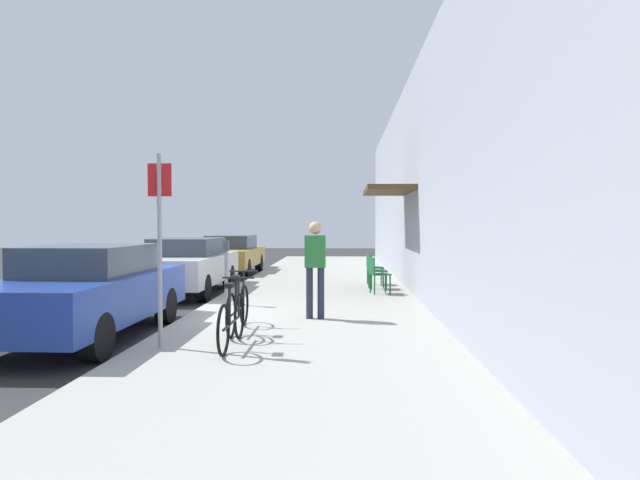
{
  "coord_description": "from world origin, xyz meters",
  "views": [
    {
      "loc": [
        2.85,
        -9.77,
        1.78
      ],
      "look_at": [
        2.1,
        8.16,
        1.25
      ],
      "focal_mm": 30.67,
      "sensor_mm": 36.0,
      "label": 1
    }
  ],
  "objects_px": {
    "street_sign": "(160,234)",
    "cafe_chair_0": "(377,273)",
    "parking_meter": "(226,267)",
    "parked_car_1": "(187,265)",
    "cafe_chair_1": "(374,269)",
    "pedestrian_standing": "(315,262)",
    "bicycle_1": "(238,308)",
    "bicycle_0": "(232,320)",
    "cafe_chair_2": "(372,266)",
    "parked_car_2": "(231,254)",
    "parked_car_0": "(87,290)"
  },
  "relations": [
    {
      "from": "parking_meter",
      "to": "bicycle_0",
      "type": "relative_size",
      "value": 0.77
    },
    {
      "from": "bicycle_0",
      "to": "pedestrian_standing",
      "type": "bearing_deg",
      "value": 65.82
    },
    {
      "from": "parking_meter",
      "to": "bicycle_1",
      "type": "distance_m",
      "value": 2.93
    },
    {
      "from": "parking_meter",
      "to": "cafe_chair_2",
      "type": "xyz_separation_m",
      "value": [
        3.21,
        3.81,
        -0.26
      ]
    },
    {
      "from": "parked_car_1",
      "to": "street_sign",
      "type": "bearing_deg",
      "value": -76.85
    },
    {
      "from": "parked_car_1",
      "to": "pedestrian_standing",
      "type": "height_order",
      "value": "pedestrian_standing"
    },
    {
      "from": "cafe_chair_1",
      "to": "pedestrian_standing",
      "type": "relative_size",
      "value": 0.51
    },
    {
      "from": "bicycle_0",
      "to": "parked_car_1",
      "type": "bearing_deg",
      "value": 111.12
    },
    {
      "from": "parked_car_1",
      "to": "parked_car_2",
      "type": "height_order",
      "value": "parked_car_1"
    },
    {
      "from": "parked_car_2",
      "to": "pedestrian_standing",
      "type": "height_order",
      "value": "pedestrian_standing"
    },
    {
      "from": "parking_meter",
      "to": "parked_car_1",
      "type": "bearing_deg",
      "value": 121.82
    },
    {
      "from": "bicycle_0",
      "to": "cafe_chair_0",
      "type": "distance_m",
      "value": 6.16
    },
    {
      "from": "street_sign",
      "to": "pedestrian_standing",
      "type": "height_order",
      "value": "street_sign"
    },
    {
      "from": "street_sign",
      "to": "cafe_chair_0",
      "type": "height_order",
      "value": "street_sign"
    },
    {
      "from": "parked_car_2",
      "to": "bicycle_0",
      "type": "relative_size",
      "value": 2.57
    },
    {
      "from": "cafe_chair_2",
      "to": "pedestrian_standing",
      "type": "distance_m",
      "value": 5.61
    },
    {
      "from": "cafe_chair_0",
      "to": "pedestrian_standing",
      "type": "relative_size",
      "value": 0.51
    },
    {
      "from": "parking_meter",
      "to": "street_sign",
      "type": "xyz_separation_m",
      "value": [
        -0.05,
        -3.92,
        0.75
      ]
    },
    {
      "from": "bicycle_0",
      "to": "cafe_chair_1",
      "type": "height_order",
      "value": "bicycle_0"
    },
    {
      "from": "parked_car_2",
      "to": "bicycle_1",
      "type": "distance_m",
      "value": 11.02
    },
    {
      "from": "parked_car_0",
      "to": "cafe_chair_1",
      "type": "relative_size",
      "value": 5.06
    },
    {
      "from": "parking_meter",
      "to": "cafe_chair_1",
      "type": "distance_m",
      "value": 4.28
    },
    {
      "from": "bicycle_1",
      "to": "cafe_chair_2",
      "type": "distance_m",
      "value": 7.03
    },
    {
      "from": "street_sign",
      "to": "cafe_chair_1",
      "type": "distance_m",
      "value": 7.55
    },
    {
      "from": "bicycle_1",
      "to": "cafe_chair_0",
      "type": "distance_m",
      "value": 5.23
    },
    {
      "from": "parked_car_1",
      "to": "parking_meter",
      "type": "relative_size",
      "value": 3.33
    },
    {
      "from": "street_sign",
      "to": "bicycle_0",
      "type": "height_order",
      "value": "street_sign"
    },
    {
      "from": "parked_car_1",
      "to": "cafe_chair_0",
      "type": "bearing_deg",
      "value": -7.87
    },
    {
      "from": "parked_car_1",
      "to": "pedestrian_standing",
      "type": "distance_m",
      "value": 5.4
    },
    {
      "from": "parked_car_1",
      "to": "bicycle_1",
      "type": "height_order",
      "value": "parked_car_1"
    },
    {
      "from": "pedestrian_standing",
      "to": "street_sign",
      "type": "bearing_deg",
      "value": -130.63
    },
    {
      "from": "bicycle_1",
      "to": "cafe_chair_0",
      "type": "relative_size",
      "value": 1.97
    },
    {
      "from": "pedestrian_standing",
      "to": "cafe_chair_0",
      "type": "bearing_deg",
      "value": 69.56
    },
    {
      "from": "cafe_chair_2",
      "to": "cafe_chair_1",
      "type": "bearing_deg",
      "value": -89.97
    },
    {
      "from": "parking_meter",
      "to": "bicycle_0",
      "type": "distance_m",
      "value": 4.0
    },
    {
      "from": "street_sign",
      "to": "cafe_chair_0",
      "type": "relative_size",
      "value": 2.99
    },
    {
      "from": "bicycle_1",
      "to": "bicycle_0",
      "type": "bearing_deg",
      "value": -83.31
    },
    {
      "from": "parked_car_1",
      "to": "parked_car_0",
      "type": "bearing_deg",
      "value": -90.0
    },
    {
      "from": "parked_car_0",
      "to": "cafe_chair_1",
      "type": "bearing_deg",
      "value": 50.1
    },
    {
      "from": "parked_car_0",
      "to": "street_sign",
      "type": "relative_size",
      "value": 1.69
    },
    {
      "from": "cafe_chair_2",
      "to": "parking_meter",
      "type": "bearing_deg",
      "value": -130.11
    },
    {
      "from": "parking_meter",
      "to": "bicycle_1",
      "type": "height_order",
      "value": "parking_meter"
    },
    {
      "from": "parked_car_0",
      "to": "pedestrian_standing",
      "type": "bearing_deg",
      "value": 19.89
    },
    {
      "from": "parked_car_1",
      "to": "cafe_chair_0",
      "type": "xyz_separation_m",
      "value": [
        4.76,
        -0.66,
        -0.12
      ]
    },
    {
      "from": "parked_car_1",
      "to": "parked_car_2",
      "type": "xyz_separation_m",
      "value": [
        0.0,
        5.48,
        -0.03
      ]
    },
    {
      "from": "parked_car_1",
      "to": "cafe_chair_1",
      "type": "relative_size",
      "value": 5.06
    },
    {
      "from": "parked_car_2",
      "to": "cafe_chair_2",
      "type": "distance_m",
      "value": 6.33
    },
    {
      "from": "cafe_chair_0",
      "to": "pedestrian_standing",
      "type": "distance_m",
      "value": 3.73
    },
    {
      "from": "parked_car_2",
      "to": "street_sign",
      "type": "distance_m",
      "value": 12.03
    },
    {
      "from": "bicycle_1",
      "to": "cafe_chair_2",
      "type": "height_order",
      "value": "bicycle_1"
    }
  ]
}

